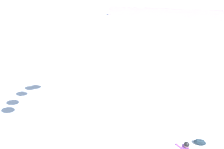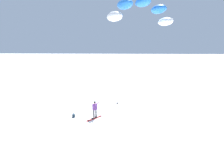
% 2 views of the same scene
% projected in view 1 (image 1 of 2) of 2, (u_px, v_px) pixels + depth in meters
% --- Properties ---
extents(gear_bag_large, '(0.69, 0.56, 0.29)m').
position_uv_depth(gear_bag_large, '(200.00, 142.00, 9.83)').
color(gear_bag_large, '#192833').
rests_on(gear_bag_large, ground_plane).
extents(distant_ridge, '(42.09, 24.26, 2.47)m').
position_uv_depth(distant_ridge, '(189.00, 12.00, 49.38)').
color(distant_ridge, '#A999C8').
rests_on(distant_ridge, ground_plane).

